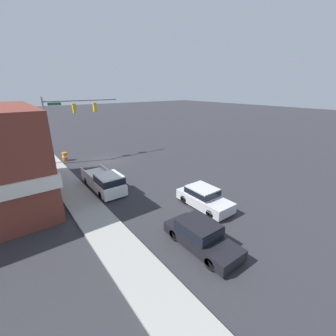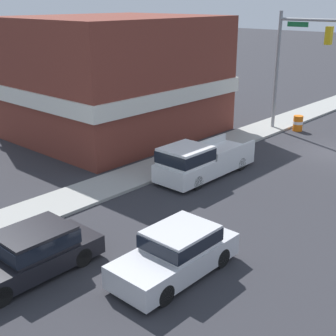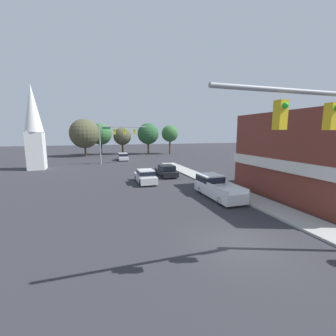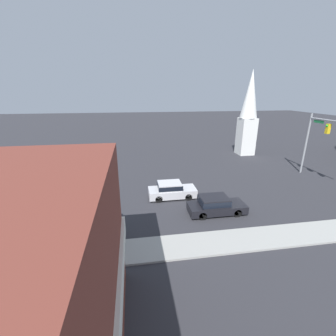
{
  "view_description": "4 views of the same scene",
  "coord_description": "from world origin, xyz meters",
  "px_view_note": "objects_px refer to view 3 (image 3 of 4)",
  "views": [
    {
      "loc": [
        9.78,
        25.89,
        8.62
      ],
      "look_at": [
        -0.53,
        12.27,
        2.46
      ],
      "focal_mm": 24.0,
      "sensor_mm": 36.0,
      "label": 1
    },
    {
      "loc": [
        -10.1,
        25.22,
        8.33
      ],
      "look_at": [
        0.38,
        13.69,
        2.69
      ],
      "focal_mm": 50.0,
      "sensor_mm": 36.0,
      "label": 2
    },
    {
      "loc": [
        -6.69,
        -9.15,
        5.66
      ],
      "look_at": [
        0.96,
        14.84,
        1.68
      ],
      "focal_mm": 24.0,
      "sensor_mm": 36.0,
      "label": 3
    },
    {
      "loc": [
        17.58,
        12.07,
        9.52
      ],
      "look_at": [
        -1.1,
        15.01,
        3.14
      ],
      "focal_mm": 24.0,
      "sensor_mm": 36.0,
      "label": 4
    }
  ],
  "objects_px": {
    "pickup_truck_parked": "(216,186)",
    "car_lead": "(145,176)",
    "car_distant": "(123,156)",
    "car_oncoming": "(166,170)"
  },
  "relations": [
    {
      "from": "car_distant",
      "to": "pickup_truck_parked",
      "type": "xyz_separation_m",
      "value": [
        4.89,
        -29.58,
        0.11
      ]
    },
    {
      "from": "pickup_truck_parked",
      "to": "car_lead",
      "type": "bearing_deg",
      "value": 124.01
    },
    {
      "from": "car_lead",
      "to": "car_distant",
      "type": "bearing_deg",
      "value": 90.09
    },
    {
      "from": "car_lead",
      "to": "car_oncoming",
      "type": "bearing_deg",
      "value": 42.06
    },
    {
      "from": "car_lead",
      "to": "pickup_truck_parked",
      "type": "bearing_deg",
      "value": -55.99
    },
    {
      "from": "car_oncoming",
      "to": "pickup_truck_parked",
      "type": "bearing_deg",
      "value": 97.85
    },
    {
      "from": "car_oncoming",
      "to": "pickup_truck_parked",
      "type": "xyz_separation_m",
      "value": [
        1.42,
        -10.3,
        0.12
      ]
    },
    {
      "from": "car_distant",
      "to": "pickup_truck_parked",
      "type": "height_order",
      "value": "pickup_truck_parked"
    },
    {
      "from": "car_distant",
      "to": "car_lead",
      "type": "bearing_deg",
      "value": -89.91
    },
    {
      "from": "car_distant",
      "to": "pickup_truck_parked",
      "type": "relative_size",
      "value": 0.84
    }
  ]
}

